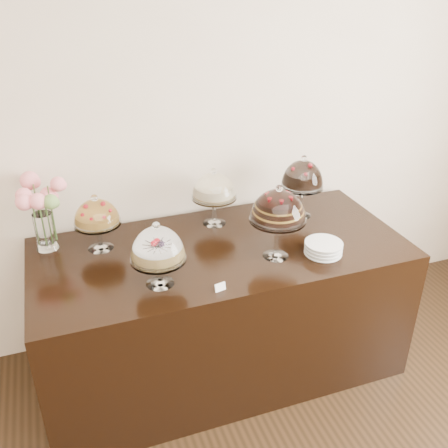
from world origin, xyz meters
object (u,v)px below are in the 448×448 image
object	(u,v)px
cake_stand_dark_choco	(303,177)
plate_stack	(323,248)
cake_stand_cheesecake	(214,188)
flower_vase	(40,206)
cake_stand_choco_layer	(278,208)
display_counter	(221,308)
cake_stand_fruit_tart	(97,215)
cake_stand_sugar_sponge	(158,247)

from	to	relation	value
cake_stand_dark_choco	plate_stack	distance (m)	0.55
cake_stand_cheesecake	flower_vase	xyz separation A→B (m)	(-1.03, 0.04, 0.03)
cake_stand_choco_layer	display_counter	bearing A→B (deg)	143.28
display_counter	cake_stand_cheesecake	size ratio (longest dim) A/B	5.82
cake_stand_choco_layer	cake_stand_fruit_tart	world-z (taller)	cake_stand_choco_layer
cake_stand_cheesecake	flower_vase	bearing A→B (deg)	177.75
cake_stand_cheesecake	cake_stand_fruit_tart	bearing A→B (deg)	-174.01
cake_stand_choco_layer	plate_stack	distance (m)	0.39
cake_stand_dark_choco	flower_vase	world-z (taller)	flower_vase
display_counter	cake_stand_dark_choco	size ratio (longest dim) A/B	5.25
cake_stand_cheesecake	flower_vase	world-z (taller)	flower_vase
cake_stand_dark_choco	plate_stack	bearing A→B (deg)	-101.65
cake_stand_sugar_sponge	cake_stand_cheesecake	bearing A→B (deg)	48.71
cake_stand_fruit_tart	flower_vase	xyz separation A→B (m)	(-0.30, 0.12, 0.05)
cake_stand_fruit_tart	plate_stack	xyz separation A→B (m)	(1.20, -0.50, -0.18)
cake_stand_cheesecake	flower_vase	distance (m)	1.03
plate_stack	cake_stand_dark_choco	bearing A→B (deg)	78.35
cake_stand_cheesecake	plate_stack	xyz separation A→B (m)	(0.47, -0.57, -0.21)
cake_stand_cheesecake	cake_stand_fruit_tart	world-z (taller)	cake_stand_cheesecake
display_counter	plate_stack	xyz separation A→B (m)	(0.53, -0.27, 0.49)
cake_stand_choco_layer	cake_stand_fruit_tart	xyz separation A→B (m)	(-0.94, 0.42, -0.09)
cake_stand_choco_layer	cake_stand_cheesecake	bearing A→B (deg)	112.05
plate_stack	cake_stand_fruit_tart	bearing A→B (deg)	157.62
cake_stand_choco_layer	flower_vase	size ratio (longest dim) A/B	1.01
flower_vase	cake_stand_sugar_sponge	bearing A→B (deg)	-47.49
flower_vase	cake_stand_dark_choco	bearing A→B (deg)	-4.41
cake_stand_fruit_tart	cake_stand_choco_layer	bearing A→B (deg)	-24.40
cake_stand_cheesecake	cake_stand_dark_choco	bearing A→B (deg)	-8.28
cake_stand_dark_choco	flower_vase	xyz separation A→B (m)	(-1.60, 0.12, -0.00)
cake_stand_choco_layer	cake_stand_dark_choco	world-z (taller)	cake_stand_choco_layer
cake_stand_dark_choco	plate_stack	world-z (taller)	cake_stand_dark_choco
display_counter	cake_stand_cheesecake	world-z (taller)	cake_stand_cheesecake
display_counter	cake_stand_choco_layer	xyz separation A→B (m)	(0.26, -0.20, 0.75)
cake_stand_choco_layer	plate_stack	bearing A→B (deg)	-14.85
plate_stack	cake_stand_choco_layer	bearing A→B (deg)	165.15
cake_stand_choco_layer	cake_stand_cheesecake	world-z (taller)	cake_stand_choco_layer
display_counter	cake_stand_sugar_sponge	bearing A→B (deg)	-149.87
display_counter	cake_stand_cheesecake	xyz separation A→B (m)	(0.06, 0.31, 0.69)
cake_stand_choco_layer	cake_stand_dark_choco	xyz separation A→B (m)	(0.37, 0.42, -0.03)
display_counter	flower_vase	xyz separation A→B (m)	(-0.97, 0.35, 0.72)
cake_stand_sugar_sponge	display_counter	bearing A→B (deg)	30.13
cake_stand_sugar_sponge	cake_stand_choco_layer	xyz separation A→B (m)	(0.69, 0.05, 0.08)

